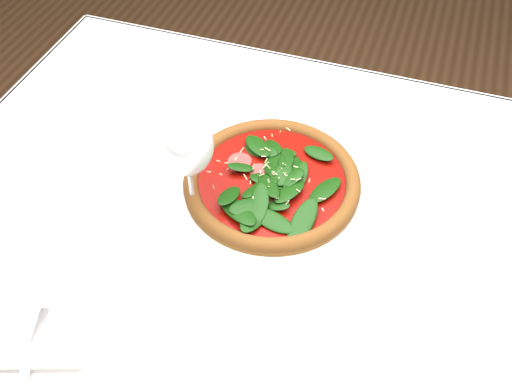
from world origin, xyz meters
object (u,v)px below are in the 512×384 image
(pizza, at_px, (272,179))
(napkin, at_px, (36,348))
(wine_glass, at_px, (186,146))
(plate, at_px, (272,187))

(pizza, xyz_separation_m, napkin, (-0.21, -0.37, -0.02))
(pizza, xyz_separation_m, wine_glass, (-0.11, -0.08, 0.11))
(plate, xyz_separation_m, napkin, (-0.21, -0.37, -0.00))
(pizza, bearing_deg, wine_glass, -143.20)
(plate, relative_size, napkin, 2.44)
(plate, bearing_deg, pizza, -153.43)
(pizza, bearing_deg, plate, 26.57)
(plate, height_order, pizza, pizza)
(plate, distance_m, napkin, 0.42)
(wine_glass, relative_size, napkin, 1.44)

